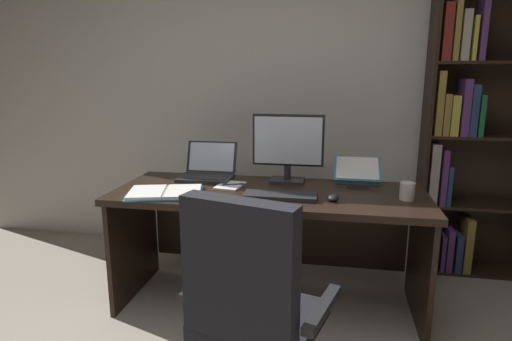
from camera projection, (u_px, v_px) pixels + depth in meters
The scene contains 13 objects.
wall_back at pixel (290, 89), 3.41m from camera, with size 5.66×0.12×2.68m, color beige.
desk at pixel (271, 218), 2.73m from camera, with size 1.89×0.73×0.76m.
bookshelf at pixel (471, 139), 3.05m from camera, with size 0.86×0.28×2.04m.
office_chair at pixel (253, 322), 1.83m from camera, with size 0.69×0.60×0.99m.
monitor at pixel (288, 148), 2.77m from camera, with size 0.46×0.16×0.44m.
laptop at pixel (208, 171), 2.92m from camera, with size 0.35×0.32×0.23m.
keyboard at pixel (280, 196), 2.46m from camera, with size 0.42×0.15×0.02m, color #232326.
computer_mouse at pixel (333, 197), 2.40m from camera, with size 0.06×0.10×0.04m, color #232326.
reading_stand_with_book at pixel (357, 172), 2.78m from camera, with size 0.29×0.26×0.15m.
open_binder at pixel (165, 192), 2.53m from camera, with size 0.49×0.39×0.02m.
notepad at pixel (230, 186), 2.71m from camera, with size 0.15×0.21×0.01m, color white.
pen at pixel (233, 184), 2.71m from camera, with size 0.01×0.01×0.14m, color navy.
coffee_mug at pixel (407, 191), 2.42m from camera, with size 0.08×0.08×0.10m, color silver.
Camera 1 is at (0.36, -1.17, 1.46)m, focal length 30.05 mm.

